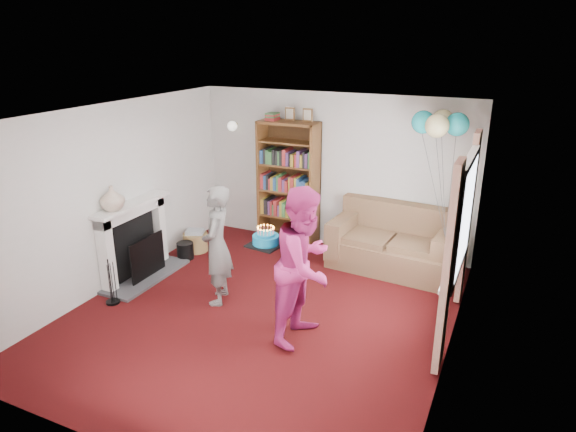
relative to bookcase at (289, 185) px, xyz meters
The scene contains 16 objects.
ground 2.60m from the bookcase, 73.67° to the right, with size 5.00×5.00×0.00m, color #34070A.
wall_back 0.75m from the bookcase, 17.02° to the left, with size 4.50×0.02×2.50m, color silver.
wall_left 2.81m from the bookcase, 124.53° to the right, with size 0.02×5.00×2.50m, color silver.
wall_right 3.74m from the bookcase, 38.12° to the right, with size 0.02×5.00×2.50m, color silver.
ceiling 2.83m from the bookcase, 73.67° to the right, with size 4.50×5.00×0.01m, color white.
fireplace 2.59m from the bookcase, 123.79° to the right, with size 0.55×1.80×1.12m.
window_bay 3.35m from the bookcase, 30.60° to the right, with size 0.14×2.02×2.20m.
wall_sconce 1.39m from the bookcase, behind, with size 0.16×0.23×0.16m.
bookcase is the anchor object (origin of this frame).
sofa 1.95m from the bookcase, ahead, with size 1.78×0.94×0.94m.
wicker_basket 1.78m from the bookcase, 141.45° to the right, with size 0.40×0.40×0.36m.
person_striped 2.24m from the bookcase, 89.83° to the right, with size 0.57×0.38×1.57m, color black.
person_magenta 2.88m from the bookcase, 61.83° to the right, with size 0.88×0.69×1.81m, color #B12368.
birthday_cake 2.72m from the bookcase, 70.96° to the right, with size 0.36×0.36×0.22m.
balloons 2.66m from the bookcase, ahead, with size 0.75×0.75×1.70m.
mantel_vase 2.86m from the bookcase, 120.50° to the right, with size 0.32×0.32×0.33m, color beige.
Camera 1 is at (2.69, -5.03, 3.34)m, focal length 32.00 mm.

